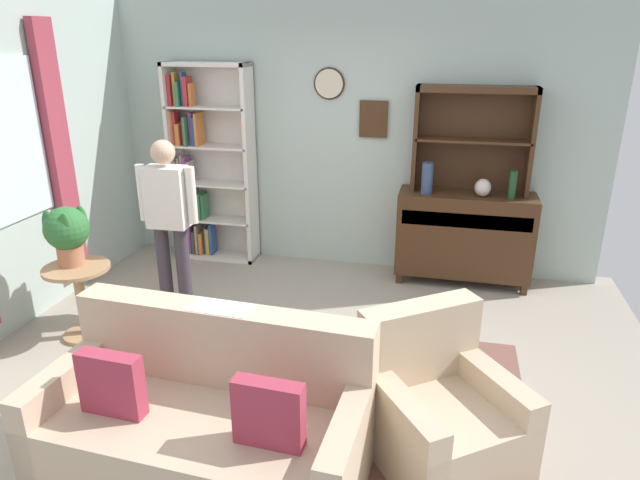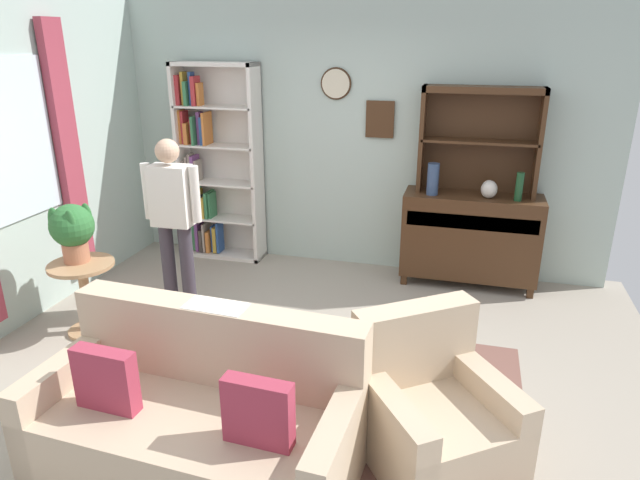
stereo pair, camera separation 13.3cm
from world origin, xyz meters
name	(u,v)px [view 2 (the right image)]	position (x,y,z in m)	size (l,w,h in m)	color
ground_plane	(300,366)	(0.00, 0.00, -0.01)	(5.40, 4.60, 0.02)	#9E9384
wall_back	(360,134)	(0.00, 2.13, 1.40)	(5.00, 0.09, 2.80)	#ADC1B7
area_rug	(315,391)	(0.20, -0.30, 0.00)	(2.82, 1.92, 0.01)	brown
bookshelf	(214,168)	(-1.57, 1.94, 1.00)	(0.90, 0.30, 2.10)	silver
sideboard	(470,236)	(1.17, 1.86, 0.51)	(1.30, 0.45, 0.92)	#422816
sideboard_hutch	(481,126)	(1.17, 1.97, 1.56)	(1.10, 0.26, 1.00)	#422816
vase_tall	(433,179)	(0.78, 1.78, 1.07)	(0.11, 0.11, 0.30)	#33476B
vase_round	(489,189)	(1.30, 1.79, 1.01)	(0.15, 0.15, 0.17)	beige
bottle_wine	(519,187)	(1.56, 1.77, 1.05)	(0.07, 0.07, 0.27)	#194223
couch_floral	(200,420)	(-0.24, -1.15, 0.31)	(1.84, 0.94, 0.90)	#C6AD8E
armchair_floral	(433,417)	(1.03, -0.75, 0.29)	(1.07, 1.07, 0.88)	#C6AD8E
plant_stand	(85,290)	(-1.86, 0.02, 0.38)	(0.52, 0.52, 0.62)	#A87F56
potted_plant_large	(72,229)	(-1.91, 0.06, 0.90)	(0.35, 0.35, 0.48)	#AD6B4C
person_reading	(173,215)	(-1.30, 0.58, 0.91)	(0.52, 0.21, 1.56)	#38333D
coffee_table	(283,342)	(-0.04, -0.29, 0.35)	(0.80, 0.50, 0.42)	#422816
book_stack	(292,334)	(0.05, -0.35, 0.47)	(0.21, 0.16, 0.10)	#B22D33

